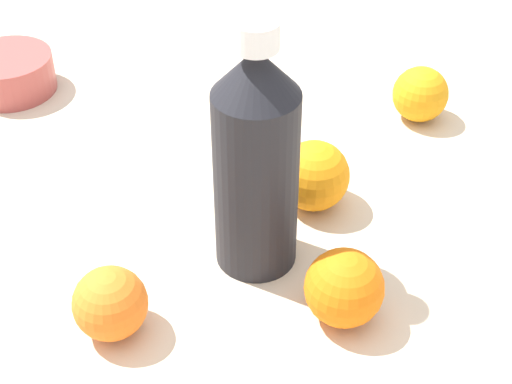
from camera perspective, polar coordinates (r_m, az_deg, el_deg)
ground_plane at (r=0.75m, az=-1.16°, el=-6.33°), size 2.40×2.40×0.00m
water_bottle at (r=0.69m, az=-0.00°, el=2.39°), size 0.08×0.08×0.25m
orange_0 at (r=0.81m, az=4.26°, el=1.20°), size 0.07×0.07×0.07m
orange_1 at (r=0.69m, az=6.46°, el=-6.97°), size 0.07×0.07×0.07m
orange_2 at (r=0.96m, az=11.92°, el=7.01°), size 0.07×0.07×0.07m
orange_4 at (r=0.69m, az=-10.61°, el=-8.01°), size 0.07×0.07×0.07m
ceramic_bowl at (r=1.05m, az=-17.58°, el=8.28°), size 0.11×0.11×0.05m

